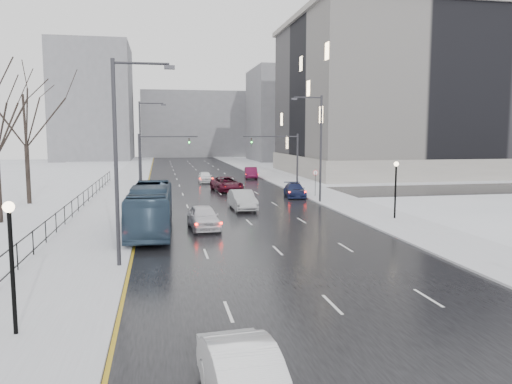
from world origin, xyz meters
TOP-DOWN VIEW (x-y plane):
  - road at (0.00, 60.00)m, footprint 16.00×150.00m
  - cross_road at (0.00, 48.00)m, footprint 130.00×10.00m
  - sidewalk_left at (-10.50, 60.00)m, footprint 5.00×150.00m
  - sidewalk_right at (10.50, 60.00)m, footprint 5.00×150.00m
  - park_strip at (-20.00, 60.00)m, footprint 14.00×150.00m
  - tree_park_d at (-17.80, 34.00)m, footprint 8.75×8.75m
  - tree_park_e at (-18.20, 44.00)m, footprint 9.45×9.45m
  - iron_fence at (-13.00, 30.00)m, footprint 0.06×70.00m
  - streetlight_r_mid at (8.17, 40.00)m, footprint 2.95×0.25m
  - streetlight_l_near at (-8.17, 20.00)m, footprint 2.95×0.25m
  - streetlight_l_far at (-8.17, 52.00)m, footprint 2.95×0.25m
  - lamppost_l at (-11.00, 12.00)m, footprint 0.36×0.36m
  - lamppost_r_mid at (11.00, 30.00)m, footprint 0.36×0.36m
  - mast_signal_right at (7.33, 48.00)m, footprint 6.10×0.33m
  - mast_signal_left at (-7.33, 48.00)m, footprint 6.10×0.33m
  - no_uturn_sign at (9.20, 44.00)m, footprint 0.60×0.06m
  - civic_building at (35.00, 72.00)m, footprint 41.00×31.00m
  - bldg_far_right at (28.00, 115.00)m, footprint 24.00×20.00m
  - bldg_far_left at (-22.00, 125.00)m, footprint 18.00×22.00m
  - bldg_far_center at (4.00, 140.00)m, footprint 30.00×18.00m
  - sedan_left_near at (-4.50, 6.34)m, footprint 2.01×4.77m
  - bus at (-7.00, 28.74)m, footprint 2.99×11.29m
  - sedan_center_near at (-3.50, 29.18)m, footprint 2.22×4.88m
  - sedan_right_near at (0.50, 37.11)m, footprint 1.94×5.17m
  - sedan_right_cross at (1.02, 50.97)m, footprint 3.47×6.16m
  - sedan_right_far at (7.20, 44.62)m, footprint 2.56×5.02m
  - sedan_center_far at (-0.50, 61.24)m, footprint 1.82×4.37m
  - sedan_right_distant at (6.60, 66.27)m, footprint 2.30×5.07m

SIDE VIEW (x-z plane):
  - tree_park_d at x=-17.80m, z-range -6.25..6.25m
  - tree_park_e at x=-18.20m, z-range -6.75..6.75m
  - road at x=0.00m, z-range 0.00..0.04m
  - cross_road at x=0.00m, z-range 0.00..0.04m
  - park_strip at x=-20.00m, z-range 0.00..0.12m
  - sidewalk_left at x=-10.50m, z-range 0.00..0.16m
  - sidewalk_right at x=10.50m, z-range 0.00..0.16m
  - sedan_right_far at x=7.20m, z-range 0.04..1.43m
  - sedan_center_far at x=-0.50m, z-range 0.04..1.52m
  - sedan_left_near at x=-4.50m, z-range 0.04..1.57m
  - sedan_right_distant at x=6.60m, z-range 0.04..1.65m
  - sedan_center_near at x=-3.50m, z-range 0.04..1.66m
  - sedan_right_cross at x=1.02m, z-range 0.04..1.67m
  - sedan_right_near at x=0.50m, z-range 0.04..1.72m
  - iron_fence at x=-13.00m, z-range 0.26..1.56m
  - bus at x=-7.00m, z-range 0.04..3.16m
  - no_uturn_sign at x=9.20m, z-range 0.95..3.65m
  - lamppost_l at x=-11.00m, z-range 0.80..5.08m
  - lamppost_r_mid at x=11.00m, z-range 0.80..5.08m
  - mast_signal_right at x=7.33m, z-range 0.86..7.36m
  - mast_signal_left at x=-7.33m, z-range 0.86..7.36m
  - streetlight_r_mid at x=8.17m, z-range 0.62..10.62m
  - streetlight_l_near at x=-8.17m, z-range 0.62..10.62m
  - streetlight_l_far at x=-8.17m, z-range 0.62..10.62m
  - bldg_far_center at x=4.00m, z-range 0.00..18.00m
  - bldg_far_right at x=28.00m, z-range 0.00..22.00m
  - civic_building at x=35.00m, z-range -1.19..23.61m
  - bldg_far_left at x=-22.00m, z-range 0.00..28.00m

